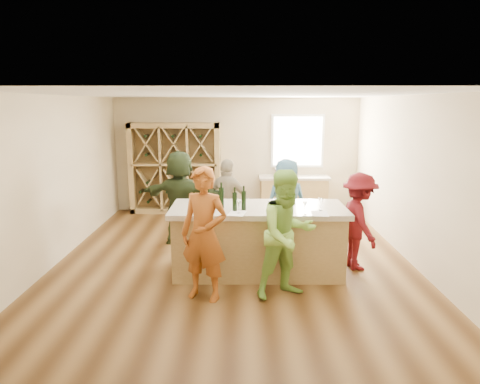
{
  "coord_description": "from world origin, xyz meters",
  "views": [
    {
      "loc": [
        0.13,
        -7.06,
        2.66
      ],
      "look_at": [
        0.1,
        0.2,
        1.15
      ],
      "focal_mm": 32.0,
      "sensor_mm": 36.0,
      "label": 1
    }
  ],
  "objects_px": {
    "wine_bottle_e": "(244,200)",
    "person_near_left": "(204,234)",
    "wine_bottle_c": "(221,198)",
    "person_far_right": "(286,202)",
    "sink": "(286,172)",
    "wine_rack": "(175,168)",
    "wine_bottle_a": "(204,199)",
    "person_far_mid": "(228,203)",
    "person_server": "(359,221)",
    "wine_bottle_d": "(235,202)",
    "person_far_left": "(181,198)",
    "tasting_counter_base": "(258,242)",
    "person_near_right": "(287,234)",
    "wine_bottle_b": "(208,202)"
  },
  "relations": [
    {
      "from": "wine_rack",
      "to": "tasting_counter_base",
      "type": "relative_size",
      "value": 0.85
    },
    {
      "from": "wine_bottle_b",
      "to": "person_far_left",
      "type": "relative_size",
      "value": 0.15
    },
    {
      "from": "sink",
      "to": "person_far_right",
      "type": "distance_m",
      "value": 2.44
    },
    {
      "from": "wine_bottle_c",
      "to": "person_far_right",
      "type": "xyz_separation_m",
      "value": [
        1.15,
        1.44,
        -0.41
      ]
    },
    {
      "from": "sink",
      "to": "person_near_left",
      "type": "relative_size",
      "value": 0.29
    },
    {
      "from": "wine_rack",
      "to": "wine_bottle_a",
      "type": "height_order",
      "value": "wine_rack"
    },
    {
      "from": "wine_bottle_a",
      "to": "person_far_left",
      "type": "xyz_separation_m",
      "value": [
        -0.59,
        1.6,
        -0.34
      ]
    },
    {
      "from": "wine_bottle_c",
      "to": "wine_bottle_e",
      "type": "bearing_deg",
      "value": -18.37
    },
    {
      "from": "wine_bottle_e",
      "to": "wine_bottle_c",
      "type": "bearing_deg",
      "value": 161.63
    },
    {
      "from": "wine_bottle_a",
      "to": "wine_bottle_e",
      "type": "xyz_separation_m",
      "value": [
        0.6,
        -0.04,
        -0.01
      ]
    },
    {
      "from": "person_near_left",
      "to": "person_far_right",
      "type": "distance_m",
      "value": 2.67
    },
    {
      "from": "wine_rack",
      "to": "person_far_mid",
      "type": "relative_size",
      "value": 1.34
    },
    {
      "from": "person_far_mid",
      "to": "wine_bottle_e",
      "type": "bearing_deg",
      "value": 122.68
    },
    {
      "from": "wine_bottle_a",
      "to": "person_far_mid",
      "type": "distance_m",
      "value": 1.62
    },
    {
      "from": "sink",
      "to": "wine_rack",
      "type": "bearing_deg",
      "value": 178.51
    },
    {
      "from": "wine_rack",
      "to": "wine_bottle_d",
      "type": "bearing_deg",
      "value": -69.67
    },
    {
      "from": "wine_rack",
      "to": "person_near_left",
      "type": "height_order",
      "value": "wine_rack"
    },
    {
      "from": "wine_bottle_e",
      "to": "wine_bottle_a",
      "type": "bearing_deg",
      "value": 176.49
    },
    {
      "from": "wine_rack",
      "to": "wine_bottle_d",
      "type": "xyz_separation_m",
      "value": [
        1.53,
        -4.12,
        0.12
      ]
    },
    {
      "from": "wine_bottle_e",
      "to": "person_far_left",
      "type": "height_order",
      "value": "person_far_left"
    },
    {
      "from": "sink",
      "to": "wine_bottle_d",
      "type": "distance_m",
      "value": 4.22
    },
    {
      "from": "sink",
      "to": "tasting_counter_base",
      "type": "bearing_deg",
      "value": -102.09
    },
    {
      "from": "person_server",
      "to": "person_far_right",
      "type": "bearing_deg",
      "value": 32.87
    },
    {
      "from": "wine_bottle_e",
      "to": "wine_bottle_b",
      "type": "bearing_deg",
      "value": -172.28
    },
    {
      "from": "wine_bottle_d",
      "to": "person_server",
      "type": "height_order",
      "value": "person_server"
    },
    {
      "from": "wine_rack",
      "to": "person_far_right",
      "type": "relative_size",
      "value": 1.33
    },
    {
      "from": "sink",
      "to": "person_server",
      "type": "relative_size",
      "value": 0.34
    },
    {
      "from": "tasting_counter_base",
      "to": "wine_bottle_c",
      "type": "relative_size",
      "value": 8.13
    },
    {
      "from": "person_server",
      "to": "sink",
      "type": "bearing_deg",
      "value": 4.03
    },
    {
      "from": "sink",
      "to": "person_server",
      "type": "height_order",
      "value": "person_server"
    },
    {
      "from": "wine_bottle_d",
      "to": "person_far_mid",
      "type": "distance_m",
      "value": 1.7
    },
    {
      "from": "tasting_counter_base",
      "to": "wine_bottle_d",
      "type": "height_order",
      "value": "wine_bottle_d"
    },
    {
      "from": "wine_bottle_e",
      "to": "person_far_left",
      "type": "distance_m",
      "value": 2.05
    },
    {
      "from": "person_server",
      "to": "wine_bottle_d",
      "type": "bearing_deg",
      "value": 93.84
    },
    {
      "from": "wine_bottle_b",
      "to": "person_near_left",
      "type": "bearing_deg",
      "value": -91.06
    },
    {
      "from": "sink",
      "to": "wine_bottle_e",
      "type": "xyz_separation_m",
      "value": [
        -1.04,
        -3.98,
        0.21
      ]
    },
    {
      "from": "wine_bottle_e",
      "to": "person_near_left",
      "type": "distance_m",
      "value": 0.96
    },
    {
      "from": "sink",
      "to": "wine_bottle_e",
      "type": "relative_size",
      "value": 1.87
    },
    {
      "from": "person_server",
      "to": "wine_rack",
      "type": "bearing_deg",
      "value": 34.99
    },
    {
      "from": "tasting_counter_base",
      "to": "wine_bottle_a",
      "type": "height_order",
      "value": "wine_bottle_a"
    },
    {
      "from": "wine_rack",
      "to": "wine_bottle_d",
      "type": "distance_m",
      "value": 4.39
    },
    {
      "from": "person_far_mid",
      "to": "person_far_right",
      "type": "relative_size",
      "value": 0.99
    },
    {
      "from": "sink",
      "to": "person_far_right",
      "type": "xyz_separation_m",
      "value": [
        -0.23,
        -2.42,
        -0.19
      ]
    },
    {
      "from": "wine_bottle_d",
      "to": "person_server",
      "type": "relative_size",
      "value": 0.18
    },
    {
      "from": "wine_bottle_c",
      "to": "person_near_left",
      "type": "bearing_deg",
      "value": -103.0
    },
    {
      "from": "person_near_left",
      "to": "wine_bottle_e",
      "type": "bearing_deg",
      "value": 75.55
    },
    {
      "from": "wine_bottle_e",
      "to": "person_near_right",
      "type": "xyz_separation_m",
      "value": [
        0.6,
        -0.67,
        -0.33
      ]
    },
    {
      "from": "person_far_right",
      "to": "wine_bottle_a",
      "type": "bearing_deg",
      "value": 28.64
    },
    {
      "from": "person_far_right",
      "to": "wine_bottle_d",
      "type": "bearing_deg",
      "value": 41.45
    },
    {
      "from": "wine_bottle_c",
      "to": "wine_bottle_a",
      "type": "bearing_deg",
      "value": -163.54
    }
  ]
}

